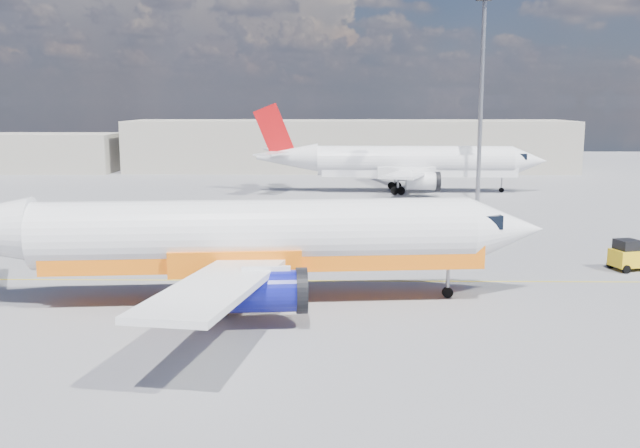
{
  "coord_description": "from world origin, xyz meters",
  "views": [
    {
      "loc": [
        2.18,
        -39.79,
        10.92
      ],
      "look_at": [
        1.47,
        3.39,
        3.5
      ],
      "focal_mm": 40.0,
      "sensor_mm": 36.0,
      "label": 1
    }
  ],
  "objects_px": {
    "second_jet": "(405,163)",
    "gse_tug": "(632,255)",
    "traffic_cone": "(197,285)",
    "main_jet": "(235,238)"
  },
  "relations": [
    {
      "from": "second_jet",
      "to": "traffic_cone",
      "type": "bearing_deg",
      "value": -109.41
    },
    {
      "from": "main_jet",
      "to": "second_jet",
      "type": "distance_m",
      "value": 50.93
    },
    {
      "from": "second_jet",
      "to": "main_jet",
      "type": "bearing_deg",
      "value": -105.47
    },
    {
      "from": "traffic_cone",
      "to": "gse_tug",
      "type": "bearing_deg",
      "value": 10.76
    },
    {
      "from": "main_jet",
      "to": "traffic_cone",
      "type": "distance_m",
      "value": 5.15
    },
    {
      "from": "main_jet",
      "to": "traffic_cone",
      "type": "bearing_deg",
      "value": 128.87
    },
    {
      "from": "main_jet",
      "to": "second_jet",
      "type": "bearing_deg",
      "value": 68.53
    },
    {
      "from": "second_jet",
      "to": "gse_tug",
      "type": "xyz_separation_m",
      "value": [
        10.83,
        -40.86,
        -2.64
      ]
    },
    {
      "from": "traffic_cone",
      "to": "main_jet",
      "type": "bearing_deg",
      "value": -45.85
    },
    {
      "from": "main_jet",
      "to": "gse_tug",
      "type": "height_order",
      "value": "main_jet"
    }
  ]
}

